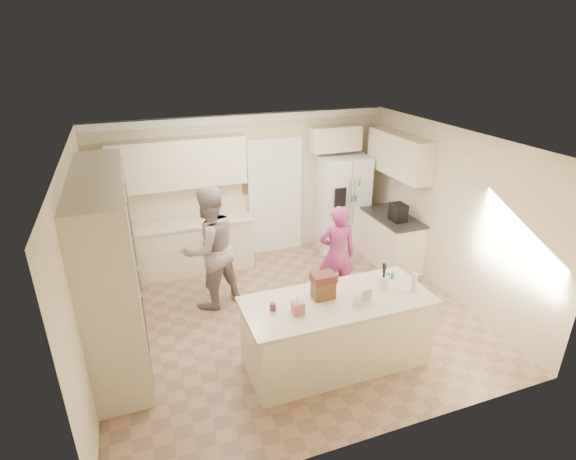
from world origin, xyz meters
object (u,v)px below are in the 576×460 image
object	(u,v)px
refrigerator	(342,203)
coffee_maker	(398,212)
utensil_crock	(384,282)
teen_boy	(210,248)
dollhouse_body	(323,290)
island_base	(336,333)
teen_girl	(337,254)
tissue_box	(298,308)

from	to	relation	value
refrigerator	coffee_maker	size ratio (longest dim) A/B	6.00
utensil_crock	teen_boy	distance (m)	2.58
dollhouse_body	refrigerator	bearing A→B (deg)	59.82
teen_boy	island_base	bearing A→B (deg)	99.74
island_base	teen_girl	bearing A→B (deg)	64.19
utensil_crock	tissue_box	bearing A→B (deg)	-172.87
refrigerator	dollhouse_body	bearing A→B (deg)	-114.56
refrigerator	coffee_maker	world-z (taller)	refrigerator
island_base	teen_boy	xyz separation A→B (m)	(-1.17, 1.88, 0.50)
dollhouse_body	teen_boy	xyz separation A→B (m)	(-1.02, 1.78, -0.09)
island_base	refrigerator	bearing A→B (deg)	62.80
teen_boy	utensil_crock	bearing A→B (deg)	112.70
island_base	teen_boy	distance (m)	2.27
refrigerator	utensil_crock	world-z (taller)	refrigerator
refrigerator	teen_girl	xyz separation A→B (m)	(-0.91, -1.69, -0.13)
island_base	utensil_crock	xyz separation A→B (m)	(0.65, 0.05, 0.56)
refrigerator	island_base	bearing A→B (deg)	-111.58
coffee_maker	tissue_box	size ratio (longest dim) A/B	2.14
refrigerator	island_base	distance (m)	3.49
utensil_crock	dollhouse_body	distance (m)	0.80
refrigerator	dollhouse_body	distance (m)	3.45
utensil_crock	teen_boy	world-z (taller)	teen_boy
island_base	tissue_box	bearing A→B (deg)	-169.70
island_base	teen_boy	bearing A→B (deg)	121.92
tissue_box	dollhouse_body	size ratio (longest dim) A/B	0.54
refrigerator	tissue_box	size ratio (longest dim) A/B	12.86
teen_boy	teen_girl	distance (m)	1.91
teen_girl	coffee_maker	bearing A→B (deg)	-145.14
teen_girl	tissue_box	bearing A→B (deg)	65.14
coffee_maker	teen_boy	size ratio (longest dim) A/B	0.16
dollhouse_body	island_base	bearing A→B (deg)	-33.69
refrigerator	coffee_maker	distance (m)	1.28
teen_boy	teen_girl	world-z (taller)	teen_boy
coffee_maker	teen_boy	xyz separation A→B (m)	(-3.22, -0.02, -0.13)
tissue_box	teen_girl	world-z (taller)	teen_girl
tissue_box	teen_boy	xyz separation A→B (m)	(-0.62, 1.98, -0.05)
utensil_crock	teen_boy	size ratio (longest dim) A/B	0.08
utensil_crock	teen_girl	bearing A→B (deg)	89.07
dollhouse_body	tissue_box	bearing A→B (deg)	-153.43
tissue_box	teen_girl	size ratio (longest dim) A/B	0.09
island_base	dollhouse_body	bearing A→B (deg)	146.31
island_base	teen_girl	distance (m)	1.58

